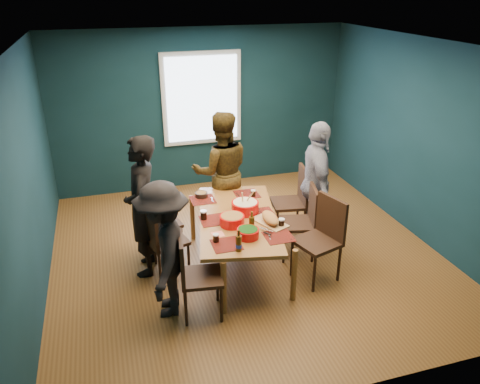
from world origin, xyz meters
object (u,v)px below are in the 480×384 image
object	(u,v)px
chair_right_near	(323,233)
bowl_salad	(232,220)
chair_left_near	(193,270)
dining_table	(238,222)
chair_right_far	(295,197)
bowl_herbs	(248,233)
person_far_left	(142,207)
chair_right_mid	(305,217)
chair_left_far	(155,218)
person_right	(316,184)
chair_left_mid	(159,235)
bowl_dumpling	(245,207)
cutting_board	(270,219)
person_back	(221,172)
person_near_left	(164,250)

from	to	relation	value
chair_right_near	bowl_salad	distance (m)	1.11
chair_left_near	chair_right_near	bearing A→B (deg)	17.13
chair_left_near	bowl_salad	size ratio (longest dim) A/B	3.25
dining_table	chair_right_far	bearing A→B (deg)	41.77
dining_table	bowl_herbs	xyz separation A→B (m)	(-0.03, -0.52, 0.13)
chair_right_far	bowl_salad	world-z (taller)	chair_right_far
chair_right_far	bowl_herbs	size ratio (longest dim) A/B	4.01
person_far_left	bowl_salad	distance (m)	1.09
chair_right_mid	bowl_salad	distance (m)	1.07
dining_table	bowl_herbs	size ratio (longest dim) A/B	8.00
chair_left_far	person_right	size ratio (longest dim) A/B	0.56
chair_left_mid	bowl_dumpling	xyz separation A→B (m)	(1.09, 0.04, 0.21)
bowl_herbs	chair_right_mid	bearing A→B (deg)	29.37
chair_left_far	chair_right_far	size ratio (longest dim) A/B	0.95
dining_table	bowl_salad	xyz separation A→B (m)	(-0.12, -0.18, 0.13)
bowl_dumpling	cutting_board	xyz separation A→B (m)	(0.20, -0.37, -0.02)
bowl_salad	cutting_board	xyz separation A→B (m)	(0.44, -0.09, -0.01)
chair_left_far	chair_right_near	bearing A→B (deg)	-41.35
person_back	bowl_herbs	world-z (taller)	person_back
chair_right_near	person_near_left	world-z (taller)	person_near_left
chair_right_near	bowl_dumpling	distance (m)	1.01
chair_left_near	chair_right_mid	bearing A→B (deg)	33.45
bowl_salad	person_right	bearing A→B (deg)	21.20
bowl_salad	person_far_left	bearing A→B (deg)	156.66
person_right	cutting_board	size ratio (longest dim) A/B	2.97
person_right	bowl_salad	world-z (taller)	person_right
bowl_salad	bowl_dumpling	distance (m)	0.37
person_back	person_near_left	size ratio (longest dim) A/B	1.14
person_back	person_right	world-z (taller)	person_back
person_far_left	bowl_salad	bearing A→B (deg)	77.54
chair_left_far	chair_right_far	xyz separation A→B (m)	(1.97, 0.04, 0.03)
person_near_left	bowl_herbs	bearing A→B (deg)	108.38
dining_table	chair_right_mid	xyz separation A→B (m)	(0.91, 0.01, -0.07)
person_back	bowl_salad	world-z (taller)	person_back
bowl_salad	chair_right_far	bearing A→B (deg)	33.67
chair_left_far	person_near_left	distance (m)	1.19
person_far_left	chair_right_near	bearing A→B (deg)	80.57
chair_left_near	cutting_board	bearing A→B (deg)	33.53
bowl_dumpling	person_far_left	bearing A→B (deg)	172.98
chair_left_mid	bowl_dumpling	distance (m)	1.11
person_near_left	cutting_board	xyz separation A→B (m)	(1.32, 0.36, -0.01)
person_back	person_near_left	bearing A→B (deg)	64.74
cutting_board	bowl_salad	bearing A→B (deg)	145.10
chair_right_near	person_back	world-z (taller)	person_back
person_right	bowl_dumpling	bearing A→B (deg)	114.22
person_back	bowl_dumpling	distance (m)	1.01
chair_left_mid	cutting_board	world-z (taller)	chair_left_mid
bowl_salad	chair_left_mid	bearing A→B (deg)	164.43
dining_table	chair_left_far	xyz separation A→B (m)	(-0.95, 0.55, -0.08)
person_back	chair_right_near	bearing A→B (deg)	124.33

